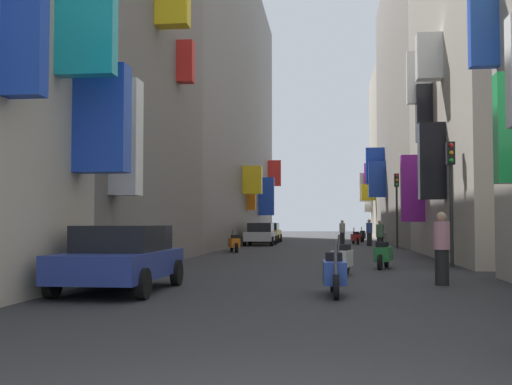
% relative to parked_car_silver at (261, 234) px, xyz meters
% --- Properties ---
extents(ground_plane, '(140.00, 140.00, 0.00)m').
position_rel_parked_car_silver_xyz_m(ground_plane, '(3.64, -5.97, -0.75)').
color(ground_plane, '#2D2D30').
extents(building_left_mid_b, '(7.29, 36.26, 21.13)m').
position_rel_parked_car_silver_xyz_m(building_left_mid_b, '(-4.35, 5.90, 9.81)').
color(building_left_mid_b, slate).
rests_on(building_left_mid_b, ground).
extents(building_right_mid_b, '(7.03, 14.23, 17.76)m').
position_rel_parked_car_silver_xyz_m(building_right_mid_b, '(11.63, -13.46, 8.12)').
color(building_right_mid_b, '#B2A899').
rests_on(building_right_mid_b, ground).
extents(building_right_mid_c, '(7.39, 21.15, 19.55)m').
position_rel_parked_car_silver_xyz_m(building_right_mid_c, '(11.64, 4.24, 9.02)').
color(building_right_mid_c, gray).
rests_on(building_right_mid_c, ground).
extents(building_right_far, '(7.27, 9.22, 15.58)m').
position_rel_parked_car_silver_xyz_m(building_right_far, '(11.63, 19.42, 7.03)').
color(building_right_far, '#BCB29E').
rests_on(building_right_far, ground).
extents(parked_car_silver, '(1.89, 4.12, 1.43)m').
position_rel_parked_car_silver_xyz_m(parked_car_silver, '(0.00, 0.00, 0.00)').
color(parked_car_silver, '#B7B7BC').
rests_on(parked_car_silver, ground).
extents(parked_car_blue, '(1.98, 4.03, 1.40)m').
position_rel_parked_car_silver_xyz_m(parked_car_blue, '(-0.15, -26.95, -0.01)').
color(parked_car_blue, navy).
rests_on(parked_car_blue, ground).
extents(parked_car_yellow, '(2.02, 4.29, 1.44)m').
position_rel_parked_car_silver_xyz_m(parked_car_yellow, '(-0.16, 5.81, 0.01)').
color(parked_car_yellow, gold).
rests_on(parked_car_yellow, ground).
extents(scooter_red, '(0.62, 1.79, 1.13)m').
position_rel_parked_car_silver_xyz_m(scooter_red, '(6.16, 2.45, -0.29)').
color(scooter_red, red).
rests_on(scooter_red, ground).
extents(scooter_black, '(0.60, 1.95, 1.13)m').
position_rel_parked_car_silver_xyz_m(scooter_black, '(6.90, 7.49, -0.29)').
color(scooter_black, black).
rests_on(scooter_black, ground).
extents(scooter_orange, '(0.78, 1.87, 1.13)m').
position_rel_parked_car_silver_xyz_m(scooter_orange, '(-0.33, -9.38, -0.29)').
color(scooter_orange, orange).
rests_on(scooter_orange, ground).
extents(scooter_blue, '(0.48, 1.88, 1.13)m').
position_rel_parked_car_silver_xyz_m(scooter_blue, '(4.37, -27.24, -0.29)').
color(scooter_blue, '#2D4CAD').
rests_on(scooter_blue, ground).
extents(scooter_green, '(0.68, 1.73, 1.13)m').
position_rel_parked_car_silver_xyz_m(scooter_green, '(6.01, -19.75, -0.29)').
color(scooter_green, '#287F3D').
rests_on(scooter_green, ground).
extents(scooter_white, '(0.66, 1.77, 1.13)m').
position_rel_parked_car_silver_xyz_m(scooter_white, '(4.65, -22.44, -0.29)').
color(scooter_white, silver).
rests_on(scooter_white, ground).
extents(pedestrian_crossing, '(0.50, 0.50, 1.63)m').
position_rel_parked_car_silver_xyz_m(pedestrian_crossing, '(5.28, 2.47, 0.06)').
color(pedestrian_crossing, '#2A2A2A').
rests_on(pedestrian_crossing, ground).
extents(pedestrian_near_left, '(0.53, 0.53, 1.67)m').
position_rel_parked_car_silver_xyz_m(pedestrian_near_left, '(6.88, -0.47, 0.08)').
color(pedestrian_near_left, black).
rests_on(pedestrian_near_left, ground).
extents(pedestrian_mid_street, '(0.54, 0.54, 1.58)m').
position_rel_parked_car_silver_xyz_m(pedestrian_mid_street, '(6.76, -9.79, 0.03)').
color(pedestrian_mid_street, black).
rests_on(pedestrian_mid_street, ground).
extents(pedestrian_far_away, '(0.48, 0.48, 1.72)m').
position_rel_parked_car_silver_xyz_m(pedestrian_far_away, '(6.90, -24.90, 0.11)').
color(pedestrian_far_away, black).
rests_on(pedestrian_far_away, ground).
extents(traffic_light_near_corner, '(0.26, 0.34, 4.12)m').
position_rel_parked_car_silver_xyz_m(traffic_light_near_corner, '(8.29, -18.92, 2.06)').
color(traffic_light_near_corner, '#2D2D2D').
rests_on(traffic_light_near_corner, ground).
extents(traffic_light_far_corner, '(0.26, 0.34, 4.25)m').
position_rel_parked_car_silver_xyz_m(traffic_light_far_corner, '(8.21, -3.85, 2.15)').
color(traffic_light_far_corner, '#2D2D2D').
rests_on(traffic_light_far_corner, ground).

